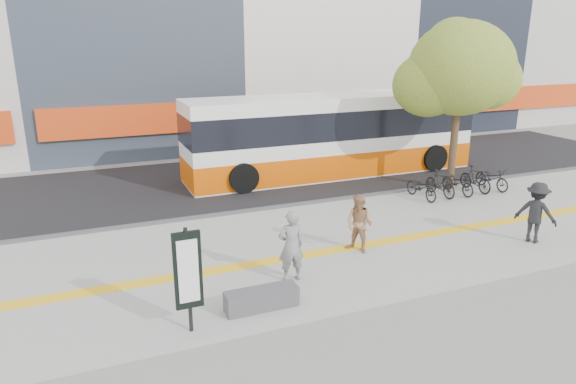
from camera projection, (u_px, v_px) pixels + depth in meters
name	position (u px, v px, depth m)	size (l,w,h in m)	color
ground	(342.00, 269.00, 13.21)	(120.00, 120.00, 0.00)	slate
sidewalk	(317.00, 247.00, 14.53)	(40.00, 7.00, 0.08)	gray
tactile_strip	(325.00, 252.00, 14.07)	(40.00, 0.45, 0.01)	yellow
street	(238.00, 180.00, 21.17)	(40.00, 8.00, 0.06)	black
curb	(273.00, 209.00, 17.62)	(40.00, 0.25, 0.14)	#3B3B3E
bench	(262.00, 299.00, 11.12)	(1.60, 0.45, 0.45)	#3B3B3E
signboard	(188.00, 272.00, 9.96)	(0.55, 0.10, 2.20)	black
street_tree	(458.00, 70.00, 18.77)	(4.40, 3.80, 6.31)	#3D2B1B
bus	(332.00, 137.00, 21.72)	(12.44, 2.95, 3.31)	white
bicycle_row	(458.00, 182.00, 19.14)	(3.89, 1.65, 0.95)	black
seated_woman	(291.00, 246.00, 12.23)	(0.64, 0.42, 1.76)	black
pedestrian_tan	(359.00, 224.00, 13.88)	(0.78, 0.61, 1.61)	#9E724D
pedestrian_dark	(536.00, 212.00, 14.55)	(1.13, 0.65, 1.75)	black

